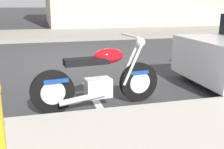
{
  "coord_description": "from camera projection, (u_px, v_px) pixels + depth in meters",
  "views": [
    {
      "loc": [
        -0.82,
        -7.65,
        1.58
      ],
      "look_at": [
        0.21,
        -3.72,
        0.51
      ],
      "focal_mm": 42.98,
      "sensor_mm": 36.0,
      "label": 1
    }
  ],
  "objects": [
    {
      "name": "parking_stall_stripe",
      "position": [
        96.0,
        100.0,
        4.53
      ],
      "size": [
        0.12,
        2.2,
        0.01
      ],
      "primitive_type": "cube",
      "color": "silver",
      "rests_on": "ground"
    },
    {
      "name": "parked_motorcycle",
      "position": [
        99.0,
        80.0,
        4.19
      ],
      "size": [
        2.07,
        0.63,
        1.12
      ],
      "rotation": [
        0.0,
        0.0,
        0.12
      ],
      "color": "black",
      "rests_on": "ground"
    },
    {
      "name": "ground_plane",
      "position": [
        72.0,
        60.0,
        7.76
      ],
      "size": [
        260.0,
        260.0,
        0.0
      ],
      "primitive_type": "plane",
      "color": "#333335"
    }
  ]
}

